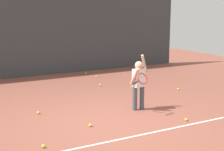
# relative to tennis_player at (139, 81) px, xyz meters

# --- Properties ---
(ground_plane) EXTENTS (20.00, 20.00, 0.00)m
(ground_plane) POSITION_rel_tennis_player_xyz_m (-1.10, -0.51, -0.73)
(ground_plane) COLOR brown
(court_line_baseline) EXTENTS (9.00, 0.05, 0.00)m
(court_line_baseline) POSITION_rel_tennis_player_xyz_m (-1.10, -1.42, -0.72)
(court_line_baseline) COLOR white
(court_line_baseline) RESTS_ON ground
(back_fence_windscreen) EXTENTS (12.29, 0.08, 3.44)m
(back_fence_windscreen) POSITION_rel_tennis_player_xyz_m (-1.10, 5.34, 0.99)
(back_fence_windscreen) COLOR #383D42
(back_fence_windscreen) RESTS_ON ground
(fence_post_2) EXTENTS (0.09, 0.09, 3.59)m
(fence_post_2) POSITION_rel_tennis_player_xyz_m (-1.10, 5.40, 1.07)
(fence_post_2) COLOR slate
(fence_post_2) RESTS_ON ground
(fence_post_3) EXTENTS (0.09, 0.09, 3.59)m
(fence_post_3) POSITION_rel_tennis_player_xyz_m (1.90, 5.40, 1.07)
(fence_post_3) COLOR slate
(fence_post_3) RESTS_ON ground
(fence_post_4) EXTENTS (0.09, 0.09, 3.59)m
(fence_post_4) POSITION_rel_tennis_player_xyz_m (4.90, 5.40, 1.07)
(fence_post_4) COLOR slate
(fence_post_4) RESTS_ON ground
(tennis_player) EXTENTS (0.64, 0.66, 1.35)m
(tennis_player) POSITION_rel_tennis_player_xyz_m (0.00, 0.00, 0.00)
(tennis_player) COLOR #3F4C59
(tennis_player) RESTS_ON ground
(tennis_ball_0) EXTENTS (0.07, 0.07, 0.07)m
(tennis_ball_0) POSITION_rel_tennis_player_xyz_m (0.32, 2.74, -0.69)
(tennis_ball_0) COLOR #CCE033
(tennis_ball_0) RESTS_ON ground
(tennis_ball_1) EXTENTS (0.07, 0.07, 0.07)m
(tennis_ball_1) POSITION_rel_tennis_player_xyz_m (-1.54, -0.52, -0.69)
(tennis_ball_1) COLOR #CCE033
(tennis_ball_1) RESTS_ON ground
(tennis_ball_2) EXTENTS (0.07, 0.07, 0.07)m
(tennis_ball_2) POSITION_rel_tennis_player_xyz_m (2.15, 1.11, -0.69)
(tennis_ball_2) COLOR #CCE033
(tennis_ball_2) RESTS_ON ground
(tennis_ball_3) EXTENTS (0.07, 0.07, 0.07)m
(tennis_ball_3) POSITION_rel_tennis_player_xyz_m (0.68, 4.74, -0.69)
(tennis_ball_3) COLOR #CCE033
(tennis_ball_3) RESTS_ON ground
(tennis_ball_4) EXTENTS (0.07, 0.07, 0.07)m
(tennis_ball_4) POSITION_rel_tennis_player_xyz_m (0.77, 3.98, -0.69)
(tennis_ball_4) COLOR #CCE033
(tennis_ball_4) RESTS_ON ground
(tennis_ball_5) EXTENTS (0.07, 0.07, 0.07)m
(tennis_ball_5) POSITION_rel_tennis_player_xyz_m (0.48, -1.20, -0.69)
(tennis_ball_5) COLOR #CCE033
(tennis_ball_5) RESTS_ON ground
(tennis_ball_7) EXTENTS (0.07, 0.07, 0.07)m
(tennis_ball_7) POSITION_rel_tennis_player_xyz_m (-2.26, 0.83, -0.69)
(tennis_ball_7) COLOR #CCE033
(tennis_ball_7) RESTS_ON ground
(tennis_ball_8) EXTENTS (0.07, 0.07, 0.07)m
(tennis_ball_8) POSITION_rel_tennis_player_xyz_m (-2.73, -1.12, -0.69)
(tennis_ball_8) COLOR #CCE033
(tennis_ball_8) RESTS_ON ground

